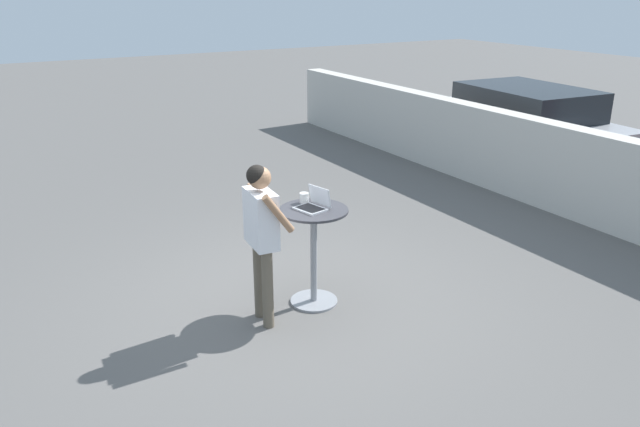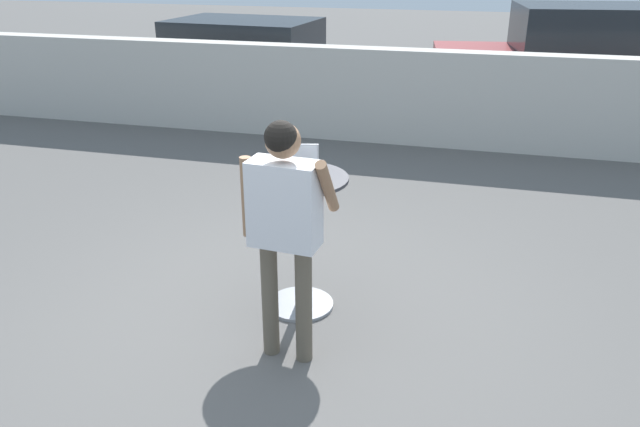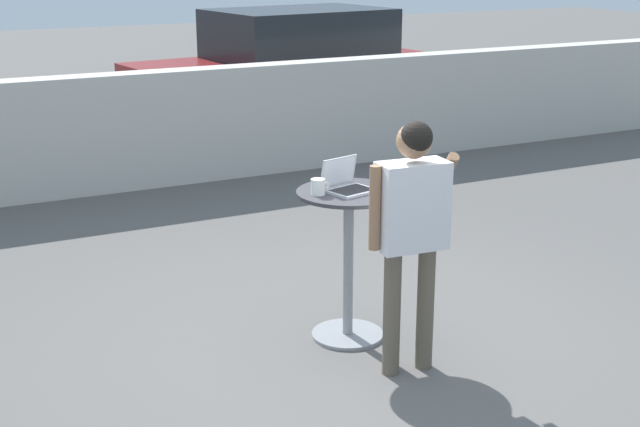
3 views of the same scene
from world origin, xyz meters
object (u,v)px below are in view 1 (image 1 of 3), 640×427
Objects in this scene: standing_person at (261,225)px; parked_car_near_street at (519,124)px; coffee_mug at (304,198)px; laptop at (313,204)px; cafe_table at (314,245)px.

standing_person is 0.37× the size of parked_car_near_street.
coffee_mug is 0.72m from standing_person.
parked_car_near_street is at bearing 114.16° from standing_person.
standing_person is 7.32m from parked_car_near_street.
parked_car_near_street is at bearing 115.56° from laptop.
coffee_mug is 0.03× the size of parked_car_near_street.
cafe_table is at bearing -3.77° from coffee_mug.
standing_person is (0.10, -0.63, -0.06)m from laptop.
cafe_table is at bearing -64.38° from parked_car_near_street.
coffee_mug is (-0.22, 0.01, 0.45)m from cafe_table.
parked_car_near_street reaches higher than coffee_mug.
standing_person reaches higher than laptop.
coffee_mug is 0.08× the size of standing_person.
cafe_table is 0.50m from coffee_mug.
standing_person is at bearing -63.78° from coffee_mug.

